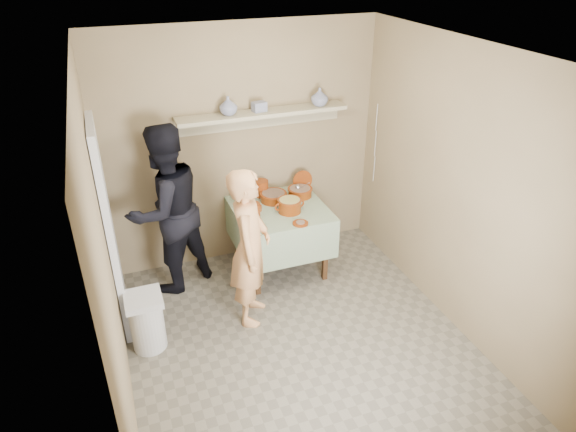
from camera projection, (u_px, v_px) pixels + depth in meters
name	position (u px, v px, depth m)	size (l,w,h in m)	color
ground	(301.00, 347.00, 4.69)	(3.50, 3.50, 0.00)	#706958
tile_panel	(110.00, 231.00, 4.54)	(0.06, 0.70, 2.00)	silver
plate_stack_a	(242.00, 192.00, 5.55)	(0.15, 0.15, 0.20)	maroon
plate_stack_b	(261.00, 188.00, 5.66)	(0.15, 0.15, 0.18)	maroon
bowl_stack	(253.00, 210.00, 5.25)	(0.15, 0.15, 0.15)	maroon
empty_bowl	(254.00, 208.00, 5.39)	(0.16, 0.16, 0.05)	maroon
propped_lid	(303.00, 180.00, 5.77)	(0.23, 0.23, 0.02)	maroon
vase_right	(320.00, 97.00, 5.39)	(0.18, 0.18, 0.19)	navy
vase_left	(228.00, 106.00, 5.11)	(0.18, 0.18, 0.19)	navy
ceramic_box	(259.00, 107.00, 5.23)	(0.14, 0.10, 0.10)	navy
person_cook	(250.00, 248.00, 4.71)	(0.57, 0.37, 1.57)	tan
person_helper	(166.00, 210.00, 5.13)	(0.87, 0.67, 1.78)	black
room_shell	(304.00, 188.00, 3.92)	(3.04, 3.54, 2.62)	#8F7B58
serving_table	(280.00, 217.00, 5.51)	(0.97, 0.97, 0.76)	#4C2D16
cazuela_meat_a	(273.00, 196.00, 5.56)	(0.30, 0.30, 0.10)	#612106
cazuela_meat_b	(300.00, 191.00, 5.67)	(0.28, 0.28, 0.10)	#612106
ladle	(298.00, 187.00, 5.64)	(0.08, 0.26, 0.19)	silver
cazuela_rice	(290.00, 205.00, 5.33)	(0.33, 0.25, 0.14)	#612106
front_plate	(300.00, 223.00, 5.14)	(0.16, 0.16, 0.03)	maroon
wall_shelf	(262.00, 115.00, 5.31)	(1.80, 0.25, 0.21)	tan
trash_bin	(147.00, 322.00, 4.57)	(0.32, 0.32, 0.56)	silver
electrical_cord	(375.00, 144.00, 5.76)	(0.01, 0.05, 0.90)	silver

